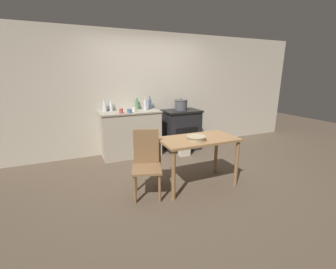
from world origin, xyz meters
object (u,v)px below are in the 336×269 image
at_px(stock_pot, 181,105).
at_px(mixing_bowl_large, 196,138).
at_px(flour_sack, 184,146).
at_px(bottle_left, 111,107).
at_px(bottle_mid_left, 105,107).
at_px(bottle_center_left, 145,105).
at_px(work_table, 198,146).
at_px(bottle_center, 137,105).
at_px(cup_mid_right, 121,111).
at_px(chair, 147,162).
at_px(stove, 181,130).
at_px(cup_center_right, 129,111).
at_px(bottle_far_left, 150,104).
at_px(cup_right, 134,109).

height_order(stock_pot, mixing_bowl_large, stock_pot).
bearing_deg(flour_sack, bottle_left, 154.23).
bearing_deg(bottle_mid_left, bottle_center_left, -9.85).
height_order(work_table, stock_pot, stock_pot).
relative_size(bottle_left, bottle_center, 0.91).
relative_size(bottle_center, cup_mid_right, 2.53).
bearing_deg(bottle_mid_left, chair, -81.51).
xyz_separation_m(chair, bottle_left, (-0.14, 1.85, 0.55)).
relative_size(stove, stock_pot, 3.13).
distance_m(work_table, cup_center_right, 1.68).
height_order(stock_pot, bottle_far_left, bottle_far_left).
distance_m(chair, bottle_left, 1.94).
relative_size(flour_sack, cup_right, 4.78).
relative_size(stove, cup_center_right, 10.46).
distance_m(stove, cup_right, 1.22).
distance_m(chair, stock_pot, 2.22).
xyz_separation_m(bottle_far_left, cup_mid_right, (-0.70, -0.34, -0.06)).
distance_m(bottle_center_left, bottle_center, 0.22).
relative_size(stock_pot, mixing_bowl_large, 1.02).
bearing_deg(stove, bottle_left, 172.24).
distance_m(bottle_far_left, bottle_mid_left, 0.96).
xyz_separation_m(mixing_bowl_large, cup_mid_right, (-0.74, 1.60, 0.20)).
xyz_separation_m(bottle_far_left, bottle_mid_left, (-0.96, 0.02, -0.01)).
relative_size(work_table, flour_sack, 2.82).
xyz_separation_m(chair, bottle_center_left, (0.54, 1.69, 0.57)).
bearing_deg(cup_mid_right, bottle_far_left, 25.63).
bearing_deg(stove, chair, -129.84).
bearing_deg(bottle_left, chair, -85.68).
distance_m(mixing_bowl_large, bottle_center_left, 1.84).
bearing_deg(cup_right, stove, 2.53).
distance_m(flour_sack, bottle_mid_left, 1.83).
xyz_separation_m(stock_pot, bottle_far_left, (-0.68, 0.14, 0.04)).
bearing_deg(mixing_bowl_large, bottle_mid_left, 116.92).
bearing_deg(mixing_bowl_large, stove, 69.69).
bearing_deg(bottle_mid_left, cup_right, -23.05).
distance_m(flour_sack, stock_pot, 0.95).
xyz_separation_m(bottle_left, cup_center_right, (0.28, -0.39, -0.04)).
xyz_separation_m(chair, bottle_center, (0.41, 1.86, 0.55)).
bearing_deg(cup_right, chair, -99.81).
distance_m(stove, cup_center_right, 1.36).
distance_m(chair, cup_center_right, 1.55).
xyz_separation_m(stove, stock_pot, (-0.00, 0.02, 0.56)).
distance_m(bottle_far_left, cup_center_right, 0.65).
bearing_deg(chair, bottle_left, 111.94).
bearing_deg(stock_pot, flour_sack, -107.15).
height_order(work_table, mixing_bowl_large, mixing_bowl_large).
distance_m(chair, flour_sack, 1.73).
relative_size(work_table, chair, 1.23).
distance_m(bottle_center, cup_center_right, 0.49).
distance_m(bottle_mid_left, cup_mid_right, 0.44).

